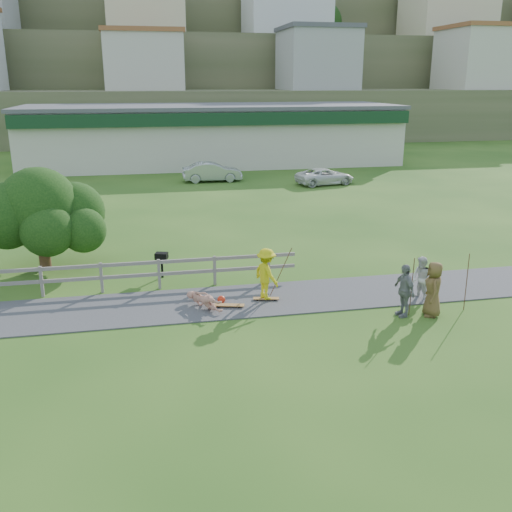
{
  "coord_description": "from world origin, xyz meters",
  "views": [
    {
      "loc": [
        -2.42,
        -16.26,
        7.19
      ],
      "look_at": [
        1.27,
        2.0,
        1.42
      ],
      "focal_mm": 40.0,
      "sensor_mm": 36.0,
      "label": 1
    }
  ],
  "objects_px": {
    "skater_rider": "(266,277)",
    "spectator_b": "(404,290)",
    "tree": "(41,227)",
    "car_white": "(325,176)",
    "spectator_a": "(421,279)",
    "car_silver": "(212,172)",
    "spectator_c": "(433,289)",
    "skater_fallen": "(205,300)",
    "bbq": "(162,265)"
  },
  "relations": [
    {
      "from": "skater_rider",
      "to": "bbq",
      "type": "bearing_deg",
      "value": 22.72
    },
    {
      "from": "spectator_a",
      "to": "bbq",
      "type": "bearing_deg",
      "value": -129.74
    },
    {
      "from": "car_white",
      "to": "bbq",
      "type": "relative_size",
      "value": 4.31
    },
    {
      "from": "spectator_a",
      "to": "spectator_b",
      "type": "height_order",
      "value": "spectator_b"
    },
    {
      "from": "car_silver",
      "to": "car_white",
      "type": "relative_size",
      "value": 1.02
    },
    {
      "from": "spectator_a",
      "to": "bbq",
      "type": "relative_size",
      "value": 1.57
    },
    {
      "from": "car_white",
      "to": "skater_rider",
      "type": "bearing_deg",
      "value": 145.84
    },
    {
      "from": "car_silver",
      "to": "car_white",
      "type": "bearing_deg",
      "value": -109.74
    },
    {
      "from": "skater_fallen",
      "to": "tree",
      "type": "distance_m",
      "value": 8.04
    },
    {
      "from": "skater_rider",
      "to": "car_white",
      "type": "bearing_deg",
      "value": -47.04
    },
    {
      "from": "spectator_c",
      "to": "tree",
      "type": "xyz_separation_m",
      "value": [
        -12.75,
        7.44,
        0.82
      ]
    },
    {
      "from": "bbq",
      "to": "tree",
      "type": "bearing_deg",
      "value": 172.83
    },
    {
      "from": "skater_fallen",
      "to": "bbq",
      "type": "relative_size",
      "value": 1.63
    },
    {
      "from": "spectator_b",
      "to": "spectator_a",
      "type": "bearing_deg",
      "value": 126.33
    },
    {
      "from": "spectator_a",
      "to": "spectator_b",
      "type": "xyz_separation_m",
      "value": [
        -1.15,
        -1.1,
        0.09
      ]
    },
    {
      "from": "spectator_b",
      "to": "spectator_c",
      "type": "height_order",
      "value": "spectator_c"
    },
    {
      "from": "skater_rider",
      "to": "spectator_c",
      "type": "relative_size",
      "value": 0.98
    },
    {
      "from": "spectator_a",
      "to": "spectator_c",
      "type": "xyz_separation_m",
      "value": [
        -0.25,
        -1.26,
        0.12
      ]
    },
    {
      "from": "spectator_b",
      "to": "spectator_c",
      "type": "bearing_deg",
      "value": 72.44
    },
    {
      "from": "car_white",
      "to": "tree",
      "type": "height_order",
      "value": "tree"
    },
    {
      "from": "bbq",
      "to": "car_white",
      "type": "bearing_deg",
      "value": 72.87
    },
    {
      "from": "spectator_c",
      "to": "tree",
      "type": "distance_m",
      "value": 14.78
    },
    {
      "from": "tree",
      "to": "car_white",
      "type": "bearing_deg",
      "value": 43.54
    },
    {
      "from": "spectator_c",
      "to": "car_white",
      "type": "bearing_deg",
      "value": -170.85
    },
    {
      "from": "spectator_a",
      "to": "tree",
      "type": "height_order",
      "value": "tree"
    },
    {
      "from": "car_silver",
      "to": "bbq",
      "type": "distance_m",
      "value": 21.4
    },
    {
      "from": "spectator_c",
      "to": "car_white",
      "type": "height_order",
      "value": "spectator_c"
    },
    {
      "from": "skater_rider",
      "to": "spectator_b",
      "type": "height_order",
      "value": "skater_rider"
    },
    {
      "from": "spectator_a",
      "to": "spectator_c",
      "type": "distance_m",
      "value": 1.29
    },
    {
      "from": "spectator_b",
      "to": "car_silver",
      "type": "xyz_separation_m",
      "value": [
        -2.77,
        26.13,
        -0.15
      ]
    },
    {
      "from": "skater_rider",
      "to": "spectator_b",
      "type": "relative_size",
      "value": 1.02
    },
    {
      "from": "spectator_b",
      "to": "car_white",
      "type": "height_order",
      "value": "spectator_b"
    },
    {
      "from": "spectator_c",
      "to": "bbq",
      "type": "xyz_separation_m",
      "value": [
        -8.24,
        5.39,
        -0.4
      ]
    },
    {
      "from": "spectator_c",
      "to": "car_white",
      "type": "xyz_separation_m",
      "value": [
        4.08,
        23.43,
        -0.31
      ]
    },
    {
      "from": "skater_fallen",
      "to": "tree",
      "type": "relative_size",
      "value": 0.33
    },
    {
      "from": "skater_fallen",
      "to": "bbq",
      "type": "xyz_separation_m",
      "value": [
        -1.22,
        3.41,
        0.2
      ]
    },
    {
      "from": "spectator_a",
      "to": "car_white",
      "type": "relative_size",
      "value": 0.36
    },
    {
      "from": "skater_fallen",
      "to": "spectator_b",
      "type": "bearing_deg",
      "value": -48.27
    },
    {
      "from": "skater_rider",
      "to": "spectator_c",
      "type": "xyz_separation_m",
      "value": [
        4.89,
        -2.25,
        0.01
      ]
    },
    {
      "from": "spectator_c",
      "to": "car_silver",
      "type": "height_order",
      "value": "spectator_c"
    },
    {
      "from": "skater_rider",
      "to": "tree",
      "type": "distance_m",
      "value": 9.45
    },
    {
      "from": "spectator_c",
      "to": "tree",
      "type": "relative_size",
      "value": 0.37
    },
    {
      "from": "spectator_c",
      "to": "car_silver",
      "type": "distance_m",
      "value": 26.55
    },
    {
      "from": "car_white",
      "to": "spectator_a",
      "type": "bearing_deg",
      "value": 158.98
    },
    {
      "from": "spectator_b",
      "to": "car_white",
      "type": "xyz_separation_m",
      "value": [
        4.99,
        23.27,
        -0.27
      ]
    },
    {
      "from": "spectator_a",
      "to": "car_silver",
      "type": "bearing_deg",
      "value": 175.11
    },
    {
      "from": "car_silver",
      "to": "tree",
      "type": "bearing_deg",
      "value": 154.84
    },
    {
      "from": "spectator_a",
      "to": "spectator_b",
      "type": "distance_m",
      "value": 1.59
    },
    {
      "from": "car_white",
      "to": "car_silver",
      "type": "bearing_deg",
      "value": 58.51
    },
    {
      "from": "car_silver",
      "to": "car_white",
      "type": "xyz_separation_m",
      "value": [
        7.75,
        -2.87,
        -0.12
      ]
    }
  ]
}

